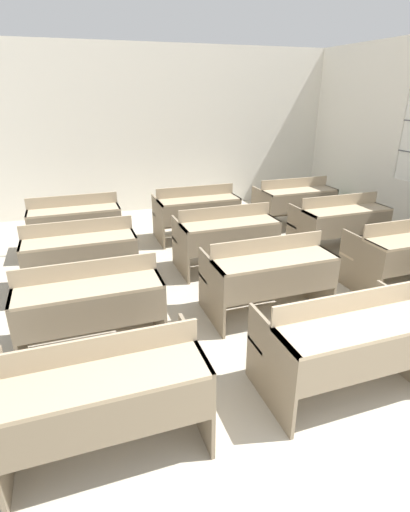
{
  "coord_description": "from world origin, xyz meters",
  "views": [
    {
      "loc": [
        -1.88,
        -0.67,
        2.28
      ],
      "look_at": [
        -0.68,
        2.79,
        0.75
      ],
      "focal_mm": 28.0,
      "sensor_mm": 36.0,
      "label": 1
    }
  ],
  "objects_px": {
    "bench_back_center": "(196,211)",
    "wastepaper_bin": "(332,200)",
    "bench_front_left": "(105,392)",
    "bench_third_right": "(340,222)",
    "bench_third_center": "(226,236)",
    "bench_second_right": "(406,252)",
    "bench_front_center": "(345,340)",
    "bench_back_left": "(75,222)",
    "bench_back_right": "(295,201)",
    "bench_second_center": "(268,273)",
    "bench_third_left": "(81,253)",
    "bench_second_left": "(90,302)"
  },
  "relations": [
    {
      "from": "bench_second_right",
      "to": "bench_third_center",
      "type": "distance_m",
      "value": 2.23
    },
    {
      "from": "bench_second_center",
      "to": "bench_third_center",
      "type": "relative_size",
      "value": 1.0
    },
    {
      "from": "bench_second_left",
      "to": "wastepaper_bin",
      "type": "relative_size",
      "value": 3.34
    },
    {
      "from": "bench_third_center",
      "to": "wastepaper_bin",
      "type": "height_order",
      "value": "bench_third_center"
    },
    {
      "from": "bench_front_left",
      "to": "bench_third_right",
      "type": "bearing_deg",
      "value": 34.64
    },
    {
      "from": "bench_second_center",
      "to": "bench_front_left",
      "type": "bearing_deg",
      "value": -145.35
    },
    {
      "from": "bench_third_right",
      "to": "bench_third_center",
      "type": "bearing_deg",
      "value": -179.4
    },
    {
      "from": "bench_third_left",
      "to": "bench_back_right",
      "type": "relative_size",
      "value": 1.0
    },
    {
      "from": "bench_second_center",
      "to": "wastepaper_bin",
      "type": "height_order",
      "value": "bench_second_center"
    },
    {
      "from": "bench_back_center",
      "to": "wastepaper_bin",
      "type": "relative_size",
      "value": 3.34
    },
    {
      "from": "bench_back_center",
      "to": "bench_third_center",
      "type": "bearing_deg",
      "value": -89.79
    },
    {
      "from": "bench_front_center",
      "to": "bench_second_left",
      "type": "distance_m",
      "value": 2.24
    },
    {
      "from": "bench_front_left",
      "to": "bench_back_right",
      "type": "xyz_separation_m",
      "value": [
        3.68,
        3.81,
        0.0
      ]
    },
    {
      "from": "bench_third_right",
      "to": "bench_back_left",
      "type": "height_order",
      "value": "same"
    },
    {
      "from": "bench_back_center",
      "to": "bench_second_right",
      "type": "bearing_deg",
      "value": -53.75
    },
    {
      "from": "bench_back_left",
      "to": "wastepaper_bin",
      "type": "xyz_separation_m",
      "value": [
        5.03,
        0.71,
        -0.28
      ]
    },
    {
      "from": "bench_back_right",
      "to": "bench_front_center",
      "type": "bearing_deg",
      "value": -115.65
    },
    {
      "from": "bench_front_left",
      "to": "bench_back_right",
      "type": "distance_m",
      "value": 5.3
    },
    {
      "from": "bench_third_right",
      "to": "bench_back_left",
      "type": "distance_m",
      "value": 3.93
    },
    {
      "from": "bench_front_left",
      "to": "bench_second_right",
      "type": "xyz_separation_m",
      "value": [
        3.71,
        1.28,
        0.0
      ]
    },
    {
      "from": "bench_second_right",
      "to": "bench_third_right",
      "type": "xyz_separation_m",
      "value": [
        -0.02,
        1.27,
        0.0
      ]
    },
    {
      "from": "bench_second_right",
      "to": "bench_third_left",
      "type": "xyz_separation_m",
      "value": [
        -3.73,
        1.25,
        0.0
      ]
    },
    {
      "from": "bench_front_left",
      "to": "bench_second_center",
      "type": "relative_size",
      "value": 1.0
    },
    {
      "from": "bench_front_left",
      "to": "bench_third_left",
      "type": "xyz_separation_m",
      "value": [
        -0.02,
        2.53,
        0.0
      ]
    },
    {
      "from": "bench_second_center",
      "to": "bench_back_right",
      "type": "relative_size",
      "value": 1.0
    },
    {
      "from": "bench_second_center",
      "to": "bench_back_right",
      "type": "xyz_separation_m",
      "value": [
        1.84,
        2.54,
        0.0
      ]
    },
    {
      "from": "bench_back_right",
      "to": "bench_back_left",
      "type": "bearing_deg",
      "value": 179.68
    },
    {
      "from": "bench_front_left",
      "to": "bench_back_center",
      "type": "relative_size",
      "value": 1.0
    },
    {
      "from": "bench_second_right",
      "to": "bench_third_center",
      "type": "relative_size",
      "value": 1.0
    },
    {
      "from": "bench_second_right",
      "to": "bench_second_left",
      "type": "bearing_deg",
      "value": -179.52
    },
    {
      "from": "bench_back_left",
      "to": "bench_back_center",
      "type": "xyz_separation_m",
      "value": [
        1.88,
        -0.03,
        0.0
      ]
    },
    {
      "from": "bench_third_right",
      "to": "bench_back_center",
      "type": "relative_size",
      "value": 1.0
    },
    {
      "from": "bench_second_left",
      "to": "bench_back_center",
      "type": "xyz_separation_m",
      "value": [
        1.86,
        2.55,
        0.0
      ]
    },
    {
      "from": "bench_third_center",
      "to": "bench_third_right",
      "type": "relative_size",
      "value": 1.0
    },
    {
      "from": "bench_front_center",
      "to": "bench_second_center",
      "type": "xyz_separation_m",
      "value": [
        0.0,
        1.3,
        0.0
      ]
    },
    {
      "from": "bench_third_right",
      "to": "bench_back_right",
      "type": "distance_m",
      "value": 1.26
    },
    {
      "from": "bench_front_center",
      "to": "bench_back_left",
      "type": "bearing_deg",
      "value": 115.69
    },
    {
      "from": "bench_third_right",
      "to": "wastepaper_bin",
      "type": "relative_size",
      "value": 3.34
    },
    {
      "from": "bench_second_center",
      "to": "bench_third_left",
      "type": "relative_size",
      "value": 1.0
    },
    {
      "from": "bench_back_left",
      "to": "bench_back_center",
      "type": "distance_m",
      "value": 1.88
    },
    {
      "from": "bench_back_right",
      "to": "bench_second_right",
      "type": "bearing_deg",
      "value": -89.34
    },
    {
      "from": "bench_third_center",
      "to": "bench_back_left",
      "type": "height_order",
      "value": "same"
    },
    {
      "from": "bench_third_left",
      "to": "bench_third_center",
      "type": "relative_size",
      "value": 1.0
    },
    {
      "from": "bench_third_right",
      "to": "bench_second_right",
      "type": "bearing_deg",
      "value": -89.13
    },
    {
      "from": "bench_second_left",
      "to": "wastepaper_bin",
      "type": "distance_m",
      "value": 6.0
    },
    {
      "from": "bench_front_center",
      "to": "bench_back_center",
      "type": "distance_m",
      "value": 3.83
    },
    {
      "from": "bench_second_center",
      "to": "bench_third_left",
      "type": "distance_m",
      "value": 2.24
    },
    {
      "from": "bench_third_center",
      "to": "bench_back_right",
      "type": "relative_size",
      "value": 1.0
    },
    {
      "from": "bench_back_center",
      "to": "wastepaper_bin",
      "type": "bearing_deg",
      "value": 13.13
    },
    {
      "from": "bench_front_left",
      "to": "bench_back_center",
      "type": "xyz_separation_m",
      "value": [
        1.86,
        3.8,
        0.0
      ]
    }
  ]
}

